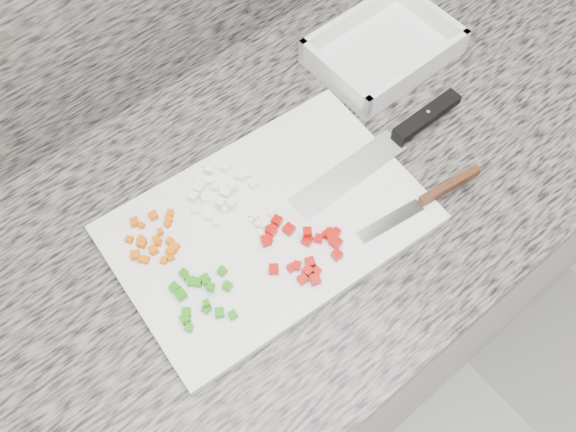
% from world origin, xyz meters
% --- Properties ---
extents(cabinet, '(3.92, 0.62, 0.86)m').
position_xyz_m(cabinet, '(0.00, 1.44, 0.43)').
color(cabinet, silver).
rests_on(cabinet, ground).
extents(countertop, '(3.96, 0.64, 0.04)m').
position_xyz_m(countertop, '(0.00, 1.44, 0.88)').
color(countertop, '#666159').
rests_on(countertop, cabinet).
extents(cutting_board, '(0.46, 0.33, 0.01)m').
position_xyz_m(cutting_board, '(0.00, 1.41, 0.91)').
color(cutting_board, white).
rests_on(cutting_board, countertop).
extents(carrot_pile, '(0.09, 0.09, 0.02)m').
position_xyz_m(carrot_pile, '(-0.14, 1.49, 0.92)').
color(carrot_pile, '#D75704').
rests_on(carrot_pile, cutting_board).
extents(onion_pile, '(0.11, 0.10, 0.02)m').
position_xyz_m(onion_pile, '(-0.03, 1.50, 0.92)').
color(onion_pile, white).
rests_on(onion_pile, cutting_board).
extents(green_pepper_pile, '(0.10, 0.10, 0.02)m').
position_xyz_m(green_pepper_pile, '(-0.14, 1.38, 0.92)').
color(green_pepper_pile, '#1D7D0B').
rests_on(green_pepper_pile, cutting_board).
extents(red_pepper_pile, '(0.12, 0.12, 0.02)m').
position_xyz_m(red_pepper_pile, '(0.01, 1.35, 0.92)').
color(red_pepper_pile, '#A70702').
rests_on(red_pepper_pile, cutting_board).
extents(garlic_pile, '(0.04, 0.05, 0.01)m').
position_xyz_m(garlic_pile, '(-0.01, 1.42, 0.92)').
color(garlic_pile, '#F8EBBF').
rests_on(garlic_pile, cutting_board).
extents(chef_knife, '(0.33, 0.05, 0.02)m').
position_xyz_m(chef_knife, '(0.26, 1.40, 0.92)').
color(chef_knife, silver).
rests_on(chef_knife, cutting_board).
extents(paring_knife, '(0.22, 0.05, 0.02)m').
position_xyz_m(paring_knife, '(0.22, 1.29, 0.92)').
color(paring_knife, silver).
rests_on(paring_knife, cutting_board).
extents(tray, '(0.24, 0.17, 0.05)m').
position_xyz_m(tray, '(0.36, 1.55, 0.92)').
color(tray, silver).
rests_on(tray, countertop).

